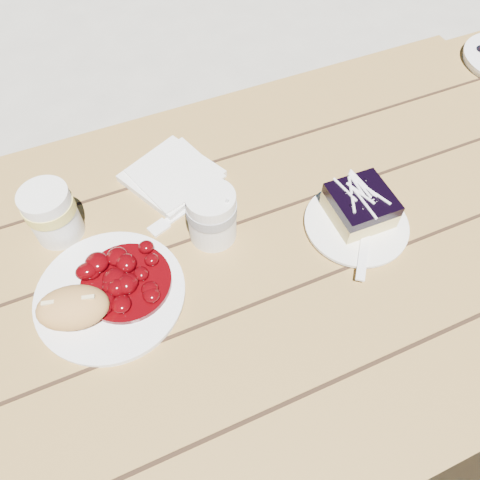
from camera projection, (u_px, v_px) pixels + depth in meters
name	position (u px, v px, depth m)	size (l,w,h in m)	color
ground	(306.00, 366.00, 1.46)	(60.00, 60.00, 0.00)	#A4A094
picnic_table	(339.00, 268.00, 0.98)	(2.00, 1.55, 0.75)	brown
main_plate	(111.00, 295.00, 0.75)	(0.23, 0.23, 0.02)	white
goulash_stew	(125.00, 277.00, 0.74)	(0.15, 0.15, 0.04)	#4E0206
bread_roll	(73.00, 308.00, 0.70)	(0.11, 0.07, 0.06)	#C08A49
dessert_plate	(356.00, 225.00, 0.84)	(0.18, 0.18, 0.01)	white
blueberry_cake	(360.00, 205.00, 0.82)	(0.10, 0.10, 0.06)	#DFCA7A
fork_dessert	(364.00, 249.00, 0.80)	(0.03, 0.16, 0.01)	white
coffee_cup	(212.00, 216.00, 0.79)	(0.08, 0.08, 0.10)	white
napkin_stack	(172.00, 176.00, 0.90)	(0.15, 0.15, 0.01)	white
fork_table	(191.00, 205.00, 0.86)	(0.03, 0.16, 0.01)	white
second_cup	(52.00, 214.00, 0.79)	(0.08, 0.08, 0.10)	white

